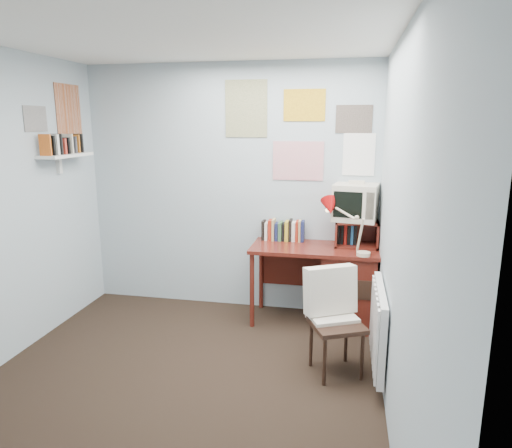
{
  "coord_description": "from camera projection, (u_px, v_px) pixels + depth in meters",
  "views": [
    {
      "loc": [
        1.17,
        -2.75,
        1.92
      ],
      "look_at": [
        0.43,
        0.99,
        1.07
      ],
      "focal_mm": 32.0,
      "sensor_mm": 36.0,
      "label": 1
    }
  ],
  "objects": [
    {
      "name": "ground",
      "position": [
        171.0,
        396.0,
        3.27
      ],
      "size": [
        3.5,
        3.5,
        0.0
      ],
      "primitive_type": "plane",
      "color": "black",
      "rests_on": "ground"
    },
    {
      "name": "back_wall",
      "position": [
        230.0,
        189.0,
        4.68
      ],
      "size": [
        3.0,
        0.02,
        2.5
      ],
      "primitive_type": "cube",
      "color": "#A1ADB8",
      "rests_on": "ground"
    },
    {
      "name": "right_wall",
      "position": [
        400.0,
        237.0,
        2.72
      ],
      "size": [
        0.02,
        3.5,
        2.5
      ],
      "primitive_type": "cube",
      "color": "#A1ADB8",
      "rests_on": "ground"
    },
    {
      "name": "ceiling",
      "position": [
        154.0,
        23.0,
        2.73
      ],
      "size": [
        3.0,
        3.5,
        0.02
      ],
      "primitive_type": "cube",
      "color": "white",
      "rests_on": "back_wall"
    },
    {
      "name": "desk",
      "position": [
        342.0,
        284.0,
        4.38
      ],
      "size": [
        1.2,
        0.55,
        0.76
      ],
      "color": "#5E1D15",
      "rests_on": "ground"
    },
    {
      "name": "desk_chair",
      "position": [
        337.0,
        325.0,
        3.49
      ],
      "size": [
        0.54,
        0.53,
        0.8
      ],
      "primitive_type": "cube",
      "rotation": [
        0.0,
        0.0,
        0.44
      ],
      "color": "black",
      "rests_on": "ground"
    },
    {
      "name": "desk_lamp",
      "position": [
        365.0,
        231.0,
        4.01
      ],
      "size": [
        0.38,
        0.35,
        0.44
      ],
      "primitive_type": "cube",
      "rotation": [
        0.0,
        0.0,
        -0.33
      ],
      "color": "#A80B0B",
      "rests_on": "desk"
    },
    {
      "name": "tv_riser",
      "position": [
        356.0,
        233.0,
        4.36
      ],
      "size": [
        0.4,
        0.3,
        0.25
      ],
      "primitive_type": "cube",
      "color": "#5E1D15",
      "rests_on": "desk"
    },
    {
      "name": "crt_tv",
      "position": [
        356.0,
        200.0,
        4.31
      ],
      "size": [
        0.45,
        0.42,
        0.38
      ],
      "primitive_type": "cube",
      "rotation": [
        0.0,
        0.0,
        -0.15
      ],
      "color": "beige",
      "rests_on": "tv_riser"
    },
    {
      "name": "book_row",
      "position": [
        292.0,
        230.0,
        4.55
      ],
      "size": [
        0.6,
        0.14,
        0.22
      ],
      "primitive_type": "cube",
      "color": "#5E1D15",
      "rests_on": "desk"
    },
    {
      "name": "radiator",
      "position": [
        379.0,
        326.0,
        3.43
      ],
      "size": [
        0.09,
        0.8,
        0.6
      ],
      "primitive_type": "cube",
      "color": "white",
      "rests_on": "right_wall"
    },
    {
      "name": "wall_shelf",
      "position": [
        66.0,
        155.0,
        4.24
      ],
      "size": [
        0.2,
        0.62,
        0.24
      ],
      "primitive_type": "cube",
      "color": "white",
      "rests_on": "left_wall"
    },
    {
      "name": "posters_back",
      "position": [
        299.0,
        130.0,
        4.41
      ],
      "size": [
        1.2,
        0.01,
        0.9
      ],
      "primitive_type": "cube",
      "color": "white",
      "rests_on": "back_wall"
    },
    {
      "name": "posters_left",
      "position": [
        53.0,
        113.0,
        4.18
      ],
      "size": [
        0.01,
        0.7,
        0.6
      ],
      "primitive_type": "cube",
      "color": "white",
      "rests_on": "left_wall"
    }
  ]
}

